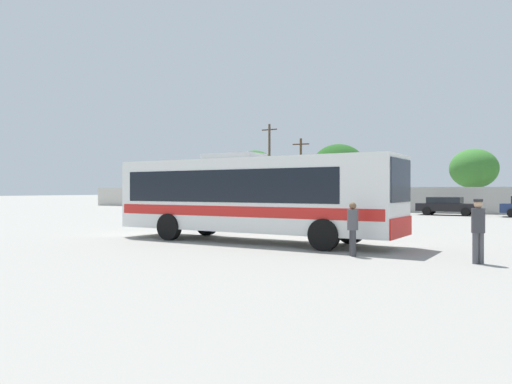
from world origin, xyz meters
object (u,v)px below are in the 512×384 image
parked_car_third_black (447,205)px  roadside_tree_midleft (339,167)px  roadside_tree_midright (474,169)px  attendant_by_bus_door (353,226)px  utility_pole_near (269,164)px  parked_car_leftmost_silver (301,203)px  roadside_tree_left (255,168)px  coach_bus_white_red (250,194)px  utility_pole_far (301,172)px  parked_car_second_dark_blue (373,204)px  passenger_waiting_on_apron (478,227)px

parked_car_third_black → roadside_tree_midleft: bearing=142.0°
parked_car_third_black → roadside_tree_midright: bearing=84.5°
attendant_by_bus_door → utility_pole_near: 39.13m
parked_car_leftmost_silver → utility_pole_near: utility_pole_near is taller
utility_pole_near → roadside_tree_left: size_ratio=1.41×
coach_bus_white_red → parked_car_third_black: bearing=83.2°
attendant_by_bus_door → utility_pole_far: utility_pole_far is taller
utility_pole_far → roadside_tree_midright: bearing=9.9°
roadside_tree_left → roadside_tree_midleft: size_ratio=0.93×
parked_car_second_dark_blue → parked_car_third_black: 5.93m
passenger_waiting_on_apron → parked_car_leftmost_silver: size_ratio=0.37×
attendant_by_bus_door → utility_pole_near: size_ratio=0.18×
attendant_by_bus_door → parked_car_third_black: attendant_by_bus_door is taller
coach_bus_white_red → roadside_tree_midleft: size_ratio=1.62×
roadside_tree_midright → utility_pole_near: bearing=-171.9°
parked_car_leftmost_silver → roadside_tree_midright: roadside_tree_midright is taller
parked_car_second_dark_blue → roadside_tree_midright: bearing=52.6°
utility_pole_near → roadside_tree_midleft: size_ratio=1.31×
parked_car_second_dark_blue → roadside_tree_left: bearing=155.6°
attendant_by_bus_door → passenger_waiting_on_apron: passenger_waiting_on_apron is taller
parked_car_leftmost_silver → roadside_tree_left: 12.79m
attendant_by_bus_door → parked_car_second_dark_blue: attendant_by_bus_door is taller
parked_car_leftmost_silver → roadside_tree_midright: 16.51m
parked_car_leftmost_silver → roadside_tree_midright: (13.22, 9.38, 3.14)m
attendant_by_bus_door → parked_car_third_black: size_ratio=0.35×
roadside_tree_midleft → roadside_tree_midright: 13.85m
roadside_tree_midleft → utility_pole_far: bearing=-122.1°
parked_car_leftmost_silver → utility_pole_near: bearing=136.7°
parked_car_third_black → roadside_tree_midright: roadside_tree_midright is taller
parked_car_leftmost_silver → roadside_tree_midleft: 11.28m
utility_pole_near → roadside_tree_midright: utility_pole_near is taller
coach_bus_white_red → roadside_tree_midleft: bearing=106.0°
attendant_by_bus_door → roadside_tree_midright: bearing=91.7°
parked_car_third_black → utility_pole_near: (-19.27, 5.97, 3.99)m
roadside_tree_left → utility_pole_near: bearing=-25.6°
roadside_tree_midright → roadside_tree_midleft: bearing=174.8°
parked_car_second_dark_blue → utility_pole_near: utility_pole_near is taller
roadside_tree_left → passenger_waiting_on_apron: bearing=-51.1°
roadside_tree_midright → roadside_tree_left: bearing=-175.9°
coach_bus_white_red → attendant_by_bus_door: size_ratio=7.04×
passenger_waiting_on_apron → utility_pole_near: size_ratio=0.19×
parked_car_third_black → roadside_tree_midleft: size_ratio=0.66×
coach_bus_white_red → roadside_tree_midleft: roadside_tree_midleft is taller
coach_bus_white_red → utility_pole_near: size_ratio=1.24×
parked_car_second_dark_blue → parked_car_third_black: parked_car_second_dark_blue is taller
attendant_by_bus_door → parked_car_leftmost_silver: attendant_by_bus_door is taller
attendant_by_bus_door → roadside_tree_midright: (-1.03, 35.56, 3.05)m
roadside_tree_midright → utility_pole_far: bearing=-170.1°
attendant_by_bus_door → roadside_tree_midleft: 39.86m
passenger_waiting_on_apron → roadside_tree_midleft: roadside_tree_midleft is taller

